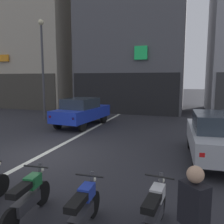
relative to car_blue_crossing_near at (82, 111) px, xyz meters
name	(u,v)px	position (x,y,z in m)	size (l,w,h in m)	color
ground_plane	(42,155)	(0.86, -5.31, -0.89)	(120.00, 120.00, 0.00)	#2B2B30
lane_centre_line	(100,125)	(0.86, 0.69, -0.88)	(0.20, 18.00, 0.01)	silver
building_corner_left	(37,40)	(-9.17, 9.18, 5.88)	(8.85, 7.71, 13.55)	#B2A893
building_mid_block	(135,12)	(1.15, 9.18, 7.79)	(8.70, 8.05, 17.38)	#56565B
car_blue_crossing_near	(82,111)	(0.00, 0.00, 0.00)	(2.17, 4.26, 1.64)	black
car_silver_parked_kerbside	(218,136)	(6.84, -4.11, 0.00)	(1.95, 4.18, 1.64)	black
car_black_down_street	(143,100)	(2.22, 8.09, 0.00)	(1.85, 4.14, 1.64)	black
street_lamp	(42,60)	(-3.23, 1.12, 3.09)	(0.36, 0.36, 6.50)	#47474C
motorcycle_green_row_centre	(28,197)	(2.90, -8.81, -0.43)	(0.55, 1.67, 0.98)	black
motorcycle_blue_row_right_mid	(83,210)	(4.11, -8.90, -0.43)	(0.55, 1.67, 0.98)	black
motorcycle_white_row_rightmost	(155,211)	(5.33, -8.56, -0.43)	(0.55, 1.67, 0.98)	black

